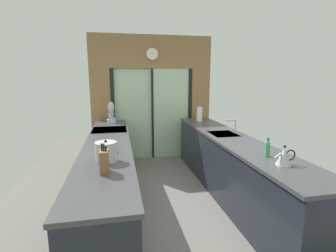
% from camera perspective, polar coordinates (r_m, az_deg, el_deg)
% --- Properties ---
extents(ground_plane, '(5.04, 7.60, 0.02)m').
position_cam_1_polar(ground_plane, '(4.18, 0.06, -14.69)').
color(ground_plane, slate).
extents(back_wall_unit, '(2.64, 0.12, 2.70)m').
position_cam_1_polar(back_wall_unit, '(5.55, -3.63, 8.07)').
color(back_wall_unit, olive).
rests_on(back_wall_unit, ground_plane).
extents(left_counter_run, '(0.62, 3.80, 0.92)m').
position_cam_1_polar(left_counter_run, '(3.49, -13.46, -11.79)').
color(left_counter_run, '#1E232D').
rests_on(left_counter_run, ground_plane).
extents(right_counter_run, '(0.62, 3.80, 0.92)m').
position_cam_1_polar(right_counter_run, '(4.00, 13.97, -8.86)').
color(right_counter_run, '#1E232D').
rests_on(right_counter_run, ground_plane).
extents(sink_faucet, '(0.19, 0.02, 0.22)m').
position_cam_1_polar(sink_faucet, '(4.13, 14.70, 0.46)').
color(sink_faucet, '#B7BABC').
rests_on(sink_faucet, right_counter_run).
extents(oven_range, '(0.60, 0.60, 0.92)m').
position_cam_1_polar(oven_range, '(4.55, -12.96, -6.51)').
color(oven_range, '#B7BABC').
rests_on(oven_range, ground_plane).
extents(mixing_bowl, '(0.17, 0.17, 0.08)m').
position_cam_1_polar(mixing_bowl, '(3.08, -13.67, -5.10)').
color(mixing_bowl, teal).
rests_on(mixing_bowl, left_counter_run).
extents(knife_block, '(0.08, 0.14, 0.28)m').
position_cam_1_polar(knife_block, '(2.42, -14.33, -7.86)').
color(knife_block, brown).
rests_on(knife_block, left_counter_run).
extents(stand_mixer, '(0.17, 0.27, 0.42)m').
position_cam_1_polar(stand_mixer, '(5.11, -12.85, 2.59)').
color(stand_mixer, '#B7BABC').
rests_on(stand_mixer, left_counter_run).
extents(stock_pot, '(0.23, 0.23, 0.24)m').
position_cam_1_polar(stock_pot, '(2.74, -13.98, -5.71)').
color(stock_pot, '#B7BABC').
rests_on(stock_pot, left_counter_run).
extents(kettle, '(0.24, 0.15, 0.21)m').
position_cam_1_polar(kettle, '(2.81, 25.02, -6.30)').
color(kettle, '#B7BABC').
rests_on(kettle, right_counter_run).
extents(soap_bottle, '(0.05, 0.05, 0.21)m').
position_cam_1_polar(soap_bottle, '(3.04, 21.80, -4.92)').
color(soap_bottle, '#339E56').
rests_on(soap_bottle, right_counter_run).
extents(paper_towel_roll, '(0.13, 0.13, 0.32)m').
position_cam_1_polar(paper_towel_roll, '(5.18, 7.20, 2.68)').
color(paper_towel_roll, '#B7BABC').
rests_on(paper_towel_roll, right_counter_run).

